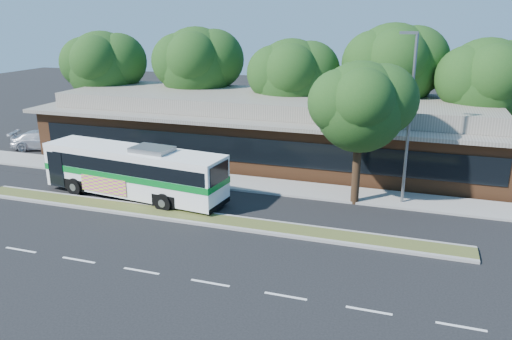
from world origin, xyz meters
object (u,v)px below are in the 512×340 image
(sedan, at_px, (45,140))
(sidewalk_tree, at_px, (367,105))
(lamp_post, at_px, (409,115))
(transit_bus, at_px, (134,168))

(sedan, xyz_separation_m, sidewalk_tree, (24.34, -4.05, 4.70))
(lamp_post, relative_size, sedan, 1.86)
(lamp_post, height_order, sedan, lamp_post)
(transit_bus, relative_size, sidewalk_tree, 1.45)
(sedan, height_order, sidewalk_tree, sidewalk_tree)
(transit_bus, height_order, sedan, transit_bus)
(lamp_post, xyz_separation_m, sedan, (-26.43, 3.46, -4.20))
(transit_bus, bearing_deg, sedan, 156.41)
(transit_bus, distance_m, sidewalk_tree, 13.07)
(lamp_post, bearing_deg, sidewalk_tree, -164.34)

